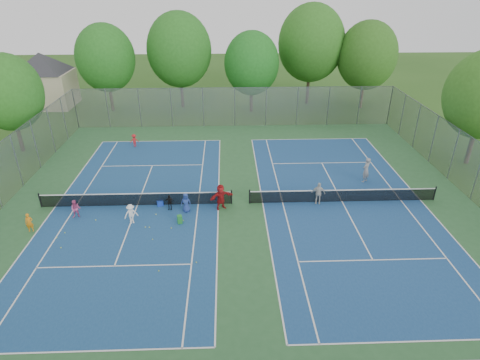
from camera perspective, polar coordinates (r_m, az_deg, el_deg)
name	(u,v)px	position (r m, az deg, el deg)	size (l,w,h in m)	color
ground	(241,204)	(27.41, 0.08, -3.37)	(120.00, 120.00, 0.00)	#2B541A
court_pad	(241,203)	(27.41, 0.08, -3.36)	(32.00, 32.00, 0.01)	#2C5D32
court_left	(137,205)	(28.06, -14.39, -3.50)	(10.97, 23.77, 0.01)	navy
court_right	(342,202)	(28.50, 14.30, -2.98)	(10.97, 23.77, 0.01)	navy
net_left	(137,200)	(27.85, -14.49, -2.72)	(12.87, 0.10, 0.91)	black
net_right	(343,196)	(28.29, 14.40, -2.21)	(12.87, 0.10, 0.91)	black
fence_north	(235,107)	(41.38, -0.76, 10.32)	(32.00, 0.10, 4.00)	gray
fence_east	(478,174)	(31.38, 30.72, 0.79)	(32.00, 0.10, 4.00)	gray
house	(42,70)	(52.99, -26.32, 13.81)	(11.03, 11.03, 7.30)	#B7A88C
tree_nw	(105,58)	(48.15, -18.60, 16.12)	(6.40, 6.40, 9.58)	#443326
tree_nl	(179,50)	(47.49, -8.64, 17.82)	(7.20, 7.20, 10.69)	#443326
tree_nc	(252,63)	(45.53, 1.67, 16.24)	(6.00, 6.00, 8.85)	#443326
tree_nr	(311,43)	(49.13, 10.10, 18.61)	(7.60, 7.60, 11.42)	#443326
tree_ne	(367,56)	(48.97, 17.64, 16.51)	(6.60, 6.60, 9.77)	#443326
tree_side_w	(8,93)	(39.16, -30.13, 10.71)	(5.60, 5.60, 8.47)	#443326
ball_crate	(160,203)	(27.65, -11.30, -3.25)	(0.40, 0.40, 0.34)	#193EBE
ball_hopper	(180,219)	(25.47, -8.57, -5.56)	(0.28, 0.28, 0.56)	#268C30
student_a	(29,223)	(27.39, -27.78, -5.39)	(0.44, 0.29, 1.21)	orange
student_b	(76,209)	(27.64, -22.31, -3.84)	(0.60, 0.47, 1.24)	#CB4F89
student_c	(131,214)	(25.89, -15.23, -4.69)	(0.86, 0.50, 1.34)	white
student_d	(169,202)	(26.88, -10.00, -3.15)	(0.64, 0.27, 1.09)	black
student_e	(186,203)	(26.40, -7.70, -3.22)	(0.66, 0.43, 1.35)	navy
student_f	(221,197)	(26.44, -2.74, -2.41)	(1.65, 0.52, 1.78)	#A31719
child_far_baseline	(134,140)	(37.70, -14.79, 5.46)	(0.76, 0.44, 1.18)	red
instructor	(366,170)	(31.32, 17.49, 1.37)	(0.71, 0.46, 1.94)	gray
teen_court_b	(318,193)	(27.60, 11.07, -1.84)	(0.91, 0.38, 1.56)	beige
tennis_ball_0	(156,215)	(26.70, -11.86, -4.83)	(0.07, 0.07, 0.07)	#C9DC33
tennis_ball_1	(65,233)	(26.57, -23.65, -6.92)	(0.07, 0.07, 0.07)	#B0C72E
tennis_ball_2	(183,221)	(25.76, -8.06, -5.75)	(0.07, 0.07, 0.07)	#B8D331
tennis_ball_3	(61,248)	(25.30, -24.11, -8.82)	(0.07, 0.07, 0.07)	#B6D431
tennis_ball_4	(171,228)	(25.15, -9.74, -6.78)	(0.07, 0.07, 0.07)	#B6CA2F
tennis_ball_5	(149,228)	(25.48, -12.76, -6.61)	(0.07, 0.07, 0.07)	#C6E635
tennis_ball_6	(57,238)	(26.29, -24.63, -7.51)	(0.07, 0.07, 0.07)	#D4E234
tennis_ball_7	(153,240)	(24.36, -12.33, -8.28)	(0.07, 0.07, 0.07)	#B7D230
tennis_ball_8	(145,227)	(25.56, -13.31, -6.56)	(0.07, 0.07, 0.07)	yellow
tennis_ball_9	(196,263)	(22.24, -6.22, -11.59)	(0.07, 0.07, 0.07)	gold
tennis_ball_10	(159,271)	(21.99, -11.46, -12.58)	(0.07, 0.07, 0.07)	#A6C72E
tennis_ball_11	(96,220)	(27.15, -19.83, -5.40)	(0.07, 0.07, 0.07)	#B7D732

